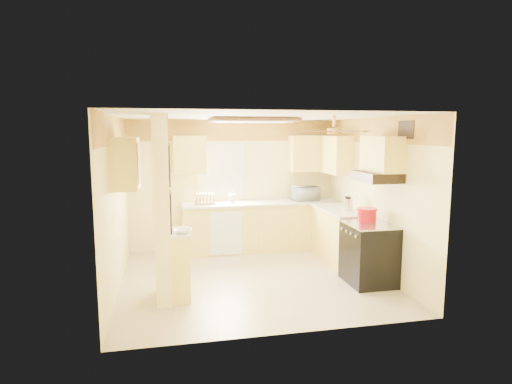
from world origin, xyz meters
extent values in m
plane|color=tan|center=(0.00, 0.00, 0.00)|extent=(4.00, 4.00, 0.00)
plane|color=white|center=(0.00, 0.00, 2.50)|extent=(4.00, 4.00, 0.00)
plane|color=#FFED9B|center=(0.00, 1.90, 1.25)|extent=(4.00, 0.00, 4.00)
plane|color=#FFED9B|center=(0.00, -1.90, 1.25)|extent=(4.00, 0.00, 4.00)
plane|color=#FFED9B|center=(-2.00, 0.00, 1.25)|extent=(0.00, 3.80, 3.80)
plane|color=#FFED9B|center=(2.00, 0.00, 1.25)|extent=(0.00, 3.80, 3.80)
cube|color=#FFCB4B|center=(0.00, 1.88, 2.30)|extent=(4.00, 0.02, 0.40)
cube|color=#FFED9B|center=(-1.35, -0.55, 1.25)|extent=(0.20, 0.70, 2.50)
cube|color=#F4D46A|center=(-1.13, -0.55, 0.45)|extent=(0.25, 0.55, 0.90)
cube|color=silver|center=(-1.13, -0.55, 0.92)|extent=(0.28, 0.58, 0.04)
cube|color=#F4D46A|center=(0.50, 1.60, 0.45)|extent=(3.00, 0.60, 0.90)
cube|color=#F4D46A|center=(1.70, 0.60, 0.45)|extent=(0.60, 1.40, 0.90)
cube|color=silver|center=(0.50, 1.59, 0.92)|extent=(3.04, 0.64, 0.04)
cube|color=silver|center=(1.69, 0.60, 0.92)|extent=(0.64, 1.44, 0.04)
cube|color=white|center=(-0.25, 1.29, 0.43)|extent=(0.58, 0.02, 0.80)
cube|color=white|center=(-0.25, 1.89, 1.55)|extent=(0.92, 0.02, 1.02)
cube|color=white|center=(-0.25, 1.89, 1.55)|extent=(0.80, 0.02, 0.90)
cube|color=#F4D46A|center=(-0.85, 1.72, 1.85)|extent=(0.60, 0.35, 0.70)
cube|color=#F4D46A|center=(1.55, 1.72, 1.85)|extent=(0.90, 0.35, 0.70)
cube|color=#F4D46A|center=(1.82, 1.25, 1.85)|extent=(0.35, 1.00, 0.70)
cube|color=#F4D46A|center=(-1.82, -0.25, 1.85)|extent=(0.35, 0.75, 0.70)
cube|color=#F4D46A|center=(1.82, -0.55, 1.95)|extent=(0.35, 0.76, 0.52)
cube|color=black|center=(1.67, -0.55, 0.45)|extent=(0.65, 0.76, 0.90)
cube|color=silver|center=(1.67, -0.55, 0.91)|extent=(0.66, 0.77, 0.02)
cylinder|color=silver|center=(1.34, -0.80, 0.80)|extent=(0.03, 0.05, 0.05)
cylinder|color=silver|center=(1.34, -0.63, 0.80)|extent=(0.03, 0.05, 0.05)
cylinder|color=silver|center=(1.34, -0.47, 0.80)|extent=(0.03, 0.05, 0.05)
cylinder|color=silver|center=(1.34, -0.30, 0.80)|extent=(0.03, 0.05, 0.05)
cube|color=black|center=(1.74, -0.55, 1.62)|extent=(0.50, 0.76, 0.14)
cube|color=black|center=(-1.24, -0.55, 1.85)|extent=(0.02, 0.42, 0.57)
cube|color=white|center=(-1.23, -0.55, 1.85)|extent=(0.01, 0.37, 0.52)
cube|color=black|center=(-1.24, -0.55, 1.20)|extent=(0.02, 0.42, 0.57)
cube|color=yellow|center=(-1.23, -0.55, 1.20)|extent=(0.01, 0.37, 0.52)
cube|color=brown|center=(0.10, 0.50, 2.46)|extent=(1.35, 0.95, 0.06)
cube|color=white|center=(0.10, 0.50, 2.44)|extent=(1.15, 0.75, 0.02)
cylinder|color=gold|center=(1.00, -0.70, 2.42)|extent=(0.04, 0.04, 0.16)
cylinder|color=gold|center=(1.00, -0.70, 2.28)|extent=(0.18, 0.18, 0.08)
cube|color=brown|center=(1.30, -0.59, 2.28)|extent=(0.55, 0.28, 0.01)
cube|color=brown|center=(0.89, -0.40, 2.28)|extent=(0.28, 0.55, 0.01)
cube|color=brown|center=(0.70, -0.81, 2.28)|extent=(0.55, 0.28, 0.01)
cube|color=brown|center=(1.11, -1.00, 2.28)|extent=(0.28, 0.55, 0.01)
cube|color=black|center=(1.98, -0.90, 2.30)|extent=(0.02, 0.40, 0.25)
imported|color=white|center=(1.38, 1.61, 1.08)|extent=(0.53, 0.39, 0.27)
imported|color=white|center=(-1.09, -0.69, 0.97)|extent=(0.28, 0.28, 0.05)
cylinder|color=#AF0C14|center=(1.70, -0.37, 1.01)|extent=(0.29, 0.29, 0.18)
cylinder|color=#AF0C14|center=(1.70, -0.37, 1.11)|extent=(0.31, 0.31, 0.02)
cylinder|color=silver|center=(1.73, 0.38, 1.05)|extent=(0.16, 0.16, 0.21)
cylinder|color=black|center=(1.73, 0.38, 1.17)|extent=(0.11, 0.11, 0.03)
cube|color=#D7B27C|center=(-0.59, 1.58, 0.96)|extent=(0.37, 0.29, 0.04)
cube|color=#D7B27C|center=(-0.74, 1.58, 1.04)|extent=(0.02, 0.24, 0.20)
cube|color=#D7B27C|center=(-0.68, 1.58, 1.04)|extent=(0.02, 0.24, 0.20)
cube|color=#D7B27C|center=(-0.62, 1.58, 1.04)|extent=(0.02, 0.24, 0.20)
cube|color=#D7B27C|center=(-0.56, 1.58, 1.04)|extent=(0.02, 0.24, 0.20)
cube|color=#D7B27C|center=(-0.50, 1.58, 1.04)|extent=(0.02, 0.24, 0.20)
cube|color=#D7B27C|center=(-0.44, 1.58, 1.04)|extent=(0.02, 0.24, 0.20)
cylinder|color=white|center=(-0.68, 1.58, 1.04)|extent=(0.01, 0.20, 0.20)
cylinder|color=white|center=(-0.56, 1.58, 1.04)|extent=(0.01, 0.20, 0.20)
cylinder|color=white|center=(-0.06, 1.68, 1.02)|extent=(0.12, 0.12, 0.16)
cylinder|color=#D7B27C|center=(-0.04, 1.68, 1.06)|extent=(0.01, 0.01, 0.25)
cylinder|color=#D7B27C|center=(-0.06, 1.70, 1.06)|extent=(0.01, 0.01, 0.25)
cylinder|color=#D7B27C|center=(-0.08, 1.68, 1.06)|extent=(0.01, 0.01, 0.25)
cylinder|color=#D7B27C|center=(-0.06, 1.66, 1.06)|extent=(0.01, 0.01, 0.25)
camera|label=1|loc=(-1.28, -6.30, 2.27)|focal=30.00mm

